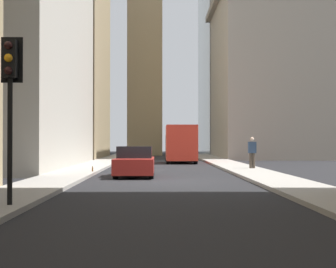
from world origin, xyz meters
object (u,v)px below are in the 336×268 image
Objects in this scene: delivery_truck at (181,144)px; sedan_red at (135,162)px; discarded_bottle at (93,169)px; traffic_light_foreground at (10,80)px; pedestrian at (252,151)px.

delivery_truck reaches higher than sedan_red.
sedan_red is at bearing -131.46° from discarded_bottle.
traffic_light_foreground is (-12.11, 2.42, 2.43)m from sedan_red.
sedan_red is at bearing 128.32° from pedestrian.
pedestrian is (5.03, -6.37, 0.43)m from sedan_red.
traffic_light_foreground is (-28.26, 5.22, 1.63)m from delivery_truck.
discarded_bottle is (-14.21, 5.00, -1.21)m from delivery_truck.
sedan_red is (-16.15, 2.80, -0.80)m from delivery_truck.
delivery_truck is at bearing -9.83° from sedan_red.
discarded_bottle is at bearing 160.62° from delivery_truck.
sedan_red is 1.07× the size of traffic_light_foreground.
traffic_light_foreground reaches higher than pedestrian.
sedan_red is at bearing -11.30° from traffic_light_foreground.
sedan_red is 8.13m from pedestrian.
delivery_truck is at bearing -10.46° from traffic_light_foreground.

